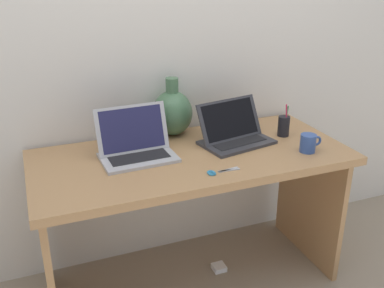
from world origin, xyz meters
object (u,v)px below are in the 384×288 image
at_px(laptop_right, 233,132).
at_px(coffee_mug, 308,143).
at_px(laptop_left, 135,144).
at_px(pen_cup, 284,126).
at_px(scissors, 218,172).
at_px(green_vase, 172,112).
at_px(power_brick, 219,267).

xyz_separation_m(laptop_right, coffee_mug, (0.28, -0.24, -0.01)).
height_order(laptop_left, pen_cup, laptop_left).
bearing_deg(scissors, pen_cup, 28.81).
xyz_separation_m(laptop_left, laptop_right, (0.50, -0.01, -0.01)).
distance_m(green_vase, scissors, 0.52).
distance_m(coffee_mug, pen_cup, 0.22).
bearing_deg(scissors, laptop_left, 133.94).
relative_size(coffee_mug, scissors, 0.76).
xyz_separation_m(coffee_mug, scissors, (-0.50, -0.05, -0.04)).
relative_size(laptop_left, laptop_right, 0.90).
distance_m(green_vase, power_brick, 0.91).
relative_size(scissors, power_brick, 2.11).
bearing_deg(coffee_mug, laptop_left, 162.45).
xyz_separation_m(scissors, power_brick, (0.14, 0.25, -0.74)).
xyz_separation_m(pen_cup, power_brick, (-0.36, -0.02, -0.79)).
bearing_deg(laptop_left, green_vase, 39.23).
height_order(pen_cup, power_brick, pen_cup).
xyz_separation_m(green_vase, pen_cup, (0.53, -0.23, -0.07)).
height_order(scissors, power_brick, scissors).
relative_size(coffee_mug, power_brick, 1.61).
height_order(laptop_right, power_brick, laptop_right).
relative_size(laptop_right, pen_cup, 2.20).
bearing_deg(green_vase, pen_cup, -23.72).
bearing_deg(green_vase, scissors, -86.31).
xyz_separation_m(laptop_left, power_brick, (0.43, -0.04, -0.79)).
bearing_deg(laptop_left, power_brick, -5.94).
distance_m(scissors, power_brick, 0.79).
xyz_separation_m(coffee_mug, power_brick, (-0.36, 0.20, -0.78)).
xyz_separation_m(laptop_left, pen_cup, (0.79, -0.02, -0.01)).
bearing_deg(power_brick, laptop_left, 174.06).
xyz_separation_m(laptop_right, scissors, (-0.22, -0.29, -0.05)).
xyz_separation_m(pen_cup, scissors, (-0.50, -0.27, -0.05)).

